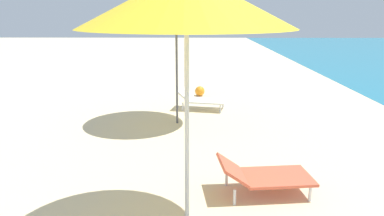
% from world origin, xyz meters
% --- Properties ---
extents(umbrella_second, '(2.25, 2.25, 2.99)m').
position_xyz_m(umbrella_second, '(0.15, 4.05, 2.64)').
color(umbrella_second, silver).
rests_on(umbrella_second, ground).
extents(lounger_second_shoreside, '(1.37, 0.82, 0.52)m').
position_xyz_m(lounger_second_shoreside, '(1.21, 5.03, 0.28)').
color(lounger_second_shoreside, '#D8593F').
rests_on(lounger_second_shoreside, ground).
extents(umbrella_farthest, '(2.32, 2.32, 2.80)m').
position_xyz_m(umbrella_farthest, '(-0.19, 8.56, 2.54)').
color(umbrella_farthest, '#4C4C51').
rests_on(umbrella_farthest, ground).
extents(lounger_farthest_shoreside, '(1.34, 0.88, 0.52)m').
position_xyz_m(lounger_farthest_shoreside, '(0.40, 9.84, 0.28)').
color(lounger_farthest_shoreside, white).
rests_on(lounger_farthest_shoreside, ground).
extents(beach_ball, '(0.30, 0.30, 0.30)m').
position_xyz_m(beach_ball, '(0.37, 11.53, 0.15)').
color(beach_ball, orange).
rests_on(beach_ball, ground).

